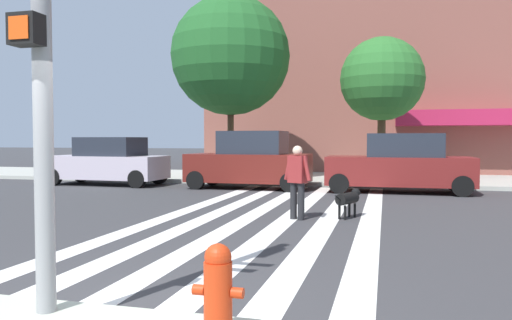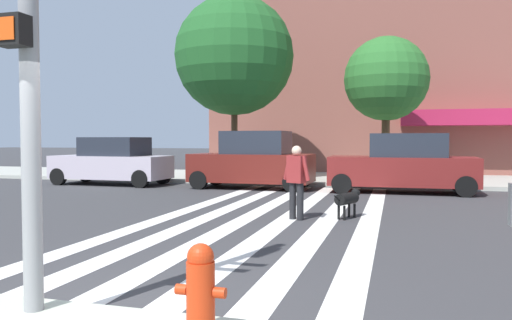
{
  "view_description": "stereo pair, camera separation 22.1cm",
  "coord_description": "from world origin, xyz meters",
  "px_view_note": "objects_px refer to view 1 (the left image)",
  "views": [
    {
      "loc": [
        2.64,
        -4.27,
        1.78
      ],
      "look_at": [
        -0.41,
        7.34,
        1.28
      ],
      "focal_mm": 34.65,
      "sensor_mm": 36.0,
      "label": 1
    },
    {
      "loc": [
        2.86,
        -4.21,
        1.78
      ],
      "look_at": [
        -0.41,
        7.34,
        1.28
      ],
      "focal_mm": 34.65,
      "sensor_mm": 36.0,
      "label": 2
    }
  ],
  "objects_px": {
    "dog_on_leash": "(348,199)",
    "parked_car_third_in_line": "(400,165)",
    "fire_hydrant": "(218,290)",
    "pedestrian_dog_walker": "(297,178)",
    "parked_car_behind_first": "(250,161)",
    "street_tree_middle": "(382,80)",
    "street_tree_nearest": "(230,56)",
    "parked_car_near_curb": "(108,162)"
  },
  "relations": [
    {
      "from": "dog_on_leash",
      "to": "parked_car_third_in_line",
      "type": "bearing_deg",
      "value": 77.92
    },
    {
      "from": "fire_hydrant",
      "to": "pedestrian_dog_walker",
      "type": "height_order",
      "value": "pedestrian_dog_walker"
    },
    {
      "from": "parked_car_behind_first",
      "to": "dog_on_leash",
      "type": "height_order",
      "value": "parked_car_behind_first"
    },
    {
      "from": "pedestrian_dog_walker",
      "to": "street_tree_middle",
      "type": "bearing_deg",
      "value": 79.9
    },
    {
      "from": "pedestrian_dog_walker",
      "to": "street_tree_nearest",
      "type": "bearing_deg",
      "value": 116.41
    },
    {
      "from": "parked_car_third_in_line",
      "to": "parked_car_near_curb",
      "type": "bearing_deg",
      "value": -179.99
    },
    {
      "from": "parked_car_near_curb",
      "to": "street_tree_nearest",
      "type": "relative_size",
      "value": 0.62
    },
    {
      "from": "parked_car_behind_first",
      "to": "street_tree_nearest",
      "type": "distance_m",
      "value": 5.0
    },
    {
      "from": "parked_car_behind_first",
      "to": "parked_car_third_in_line",
      "type": "xyz_separation_m",
      "value": [
        5.22,
        0.0,
        -0.04
      ]
    },
    {
      "from": "fire_hydrant",
      "to": "pedestrian_dog_walker",
      "type": "relative_size",
      "value": 0.47
    },
    {
      "from": "dog_on_leash",
      "to": "street_tree_middle",
      "type": "bearing_deg",
      "value": 86.04
    },
    {
      "from": "dog_on_leash",
      "to": "street_tree_nearest",
      "type": "bearing_deg",
      "value": 123.38
    },
    {
      "from": "fire_hydrant",
      "to": "parked_car_third_in_line",
      "type": "relative_size",
      "value": 0.16
    },
    {
      "from": "street_tree_middle",
      "to": "dog_on_leash",
      "type": "bearing_deg",
      "value": -93.96
    },
    {
      "from": "parked_car_near_curb",
      "to": "parked_car_third_in_line",
      "type": "bearing_deg",
      "value": 0.01
    },
    {
      "from": "parked_car_near_curb",
      "to": "street_tree_nearest",
      "type": "height_order",
      "value": "street_tree_nearest"
    },
    {
      "from": "parked_car_near_curb",
      "to": "street_tree_nearest",
      "type": "xyz_separation_m",
      "value": [
        4.32,
        2.26,
        4.31
      ]
    },
    {
      "from": "parked_car_near_curb",
      "to": "fire_hydrant",
      "type": "bearing_deg",
      "value": -55.46
    },
    {
      "from": "parked_car_near_curb",
      "to": "street_tree_nearest",
      "type": "distance_m",
      "value": 6.51
    },
    {
      "from": "street_tree_nearest",
      "to": "dog_on_leash",
      "type": "relative_size",
      "value": 7.38
    },
    {
      "from": "parked_car_third_in_line",
      "to": "dog_on_leash",
      "type": "distance_m",
      "value": 6.08
    },
    {
      "from": "fire_hydrant",
      "to": "street_tree_middle",
      "type": "height_order",
      "value": "street_tree_middle"
    },
    {
      "from": "street_tree_middle",
      "to": "pedestrian_dog_walker",
      "type": "height_order",
      "value": "street_tree_middle"
    },
    {
      "from": "parked_car_near_curb",
      "to": "street_tree_middle",
      "type": "relative_size",
      "value": 0.81
    },
    {
      "from": "parked_car_near_curb",
      "to": "parked_car_behind_first",
      "type": "distance_m",
      "value": 5.76
    },
    {
      "from": "fire_hydrant",
      "to": "street_tree_middle",
      "type": "bearing_deg",
      "value": 85.94
    },
    {
      "from": "parked_car_third_in_line",
      "to": "street_tree_middle",
      "type": "height_order",
      "value": "street_tree_middle"
    },
    {
      "from": "parked_car_behind_first",
      "to": "street_tree_middle",
      "type": "distance_m",
      "value": 6.44
    },
    {
      "from": "parked_car_behind_first",
      "to": "parked_car_third_in_line",
      "type": "distance_m",
      "value": 5.22
    },
    {
      "from": "parked_car_behind_first",
      "to": "street_tree_nearest",
      "type": "bearing_deg",
      "value": 122.5
    },
    {
      "from": "pedestrian_dog_walker",
      "to": "dog_on_leash",
      "type": "height_order",
      "value": "pedestrian_dog_walker"
    },
    {
      "from": "street_tree_middle",
      "to": "dog_on_leash",
      "type": "distance_m",
      "value": 9.89
    },
    {
      "from": "parked_car_near_curb",
      "to": "dog_on_leash",
      "type": "bearing_deg",
      "value": -31.36
    },
    {
      "from": "parked_car_behind_first",
      "to": "parked_car_third_in_line",
      "type": "bearing_deg",
      "value": 0.02
    },
    {
      "from": "dog_on_leash",
      "to": "pedestrian_dog_walker",
      "type": "bearing_deg",
      "value": -155.43
    },
    {
      "from": "street_tree_nearest",
      "to": "fire_hydrant",
      "type": "bearing_deg",
      "value": -72.72
    },
    {
      "from": "fire_hydrant",
      "to": "dog_on_leash",
      "type": "xyz_separation_m",
      "value": [
        0.54,
        7.4,
        -0.08
      ]
    },
    {
      "from": "pedestrian_dog_walker",
      "to": "dog_on_leash",
      "type": "distance_m",
      "value": 1.28
    },
    {
      "from": "parked_car_third_in_line",
      "to": "pedestrian_dog_walker",
      "type": "xyz_separation_m",
      "value": [
        -2.35,
        -6.42,
        -0.01
      ]
    },
    {
      "from": "fire_hydrant",
      "to": "street_tree_middle",
      "type": "relative_size",
      "value": 0.13
    },
    {
      "from": "parked_car_behind_first",
      "to": "dog_on_leash",
      "type": "xyz_separation_m",
      "value": [
        3.95,
        -5.92,
        -0.54
      ]
    },
    {
      "from": "parked_car_third_in_line",
      "to": "street_tree_middle",
      "type": "relative_size",
      "value": 0.83
    }
  ]
}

